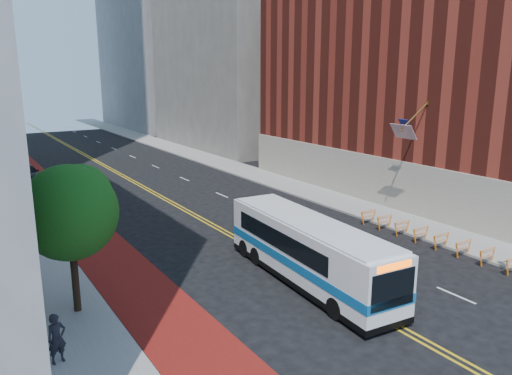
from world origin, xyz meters
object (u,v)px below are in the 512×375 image
object	(u,v)px
street_tree	(70,209)
car_a	(98,201)
transit_bus	(307,250)
car_c	(26,174)
pedestrian	(57,339)
car_b	(68,183)

from	to	relation	value
street_tree	car_a	xyz separation A→B (m)	(5.41, 16.70, -4.13)
transit_bus	car_a	distance (m)	20.26
car_c	street_tree	bearing A→B (deg)	-100.23
street_tree	pedestrian	world-z (taller)	street_tree
transit_bus	car_a	xyz separation A→B (m)	(-5.50, 19.48, -0.96)
transit_bus	car_a	size ratio (longest dim) A/B	2.68
transit_bus	car_b	world-z (taller)	transit_bus
car_c	pedestrian	world-z (taller)	pedestrian
street_tree	car_a	bearing A→B (deg)	72.06
street_tree	car_c	world-z (taller)	street_tree
transit_bus	car_c	world-z (taller)	transit_bus
car_a	pedestrian	distance (m)	21.80
car_a	car_c	bearing A→B (deg)	97.64
street_tree	pedestrian	xyz separation A→B (m)	(-1.65, -3.92, -3.80)
car_a	car_b	world-z (taller)	car_a
transit_bus	pedestrian	world-z (taller)	transit_bus
street_tree	car_b	distance (m)	25.93
car_b	pedestrian	distance (m)	29.77
street_tree	car_b	size ratio (longest dim) A/B	1.58
transit_bus	car_c	size ratio (longest dim) A/B	2.27
pedestrian	car_a	bearing A→B (deg)	57.07
transit_bus	car_a	world-z (taller)	transit_bus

